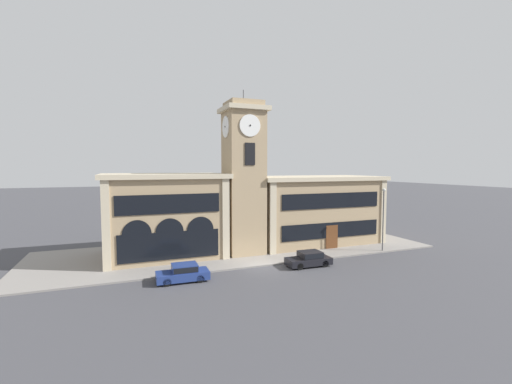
{
  "coord_description": "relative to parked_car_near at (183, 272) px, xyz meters",
  "views": [
    {
      "loc": [
        -11.89,
        -28.51,
        9.15
      ],
      "look_at": [
        0.65,
        3.34,
        6.67
      ],
      "focal_mm": 24.0,
      "sensor_mm": 36.0,
      "label": 1
    }
  ],
  "objects": [
    {
      "name": "parked_car_mid",
      "position": [
        11.56,
        0.0,
        -0.01
      ],
      "size": [
        4.2,
        1.92,
        1.37
      ],
      "rotation": [
        0.0,
        0.0,
        3.11
      ],
      "color": "black",
      "rests_on": "ground_plane"
    },
    {
      "name": "clock_tower",
      "position": [
        7.46,
        6.55,
        7.29
      ],
      "size": [
        4.45,
        4.45,
        17.09
      ],
      "color": "tan",
      "rests_on": "ground_plane"
    },
    {
      "name": "ground_plane",
      "position": [
        7.46,
        1.34,
        -0.72
      ],
      "size": [
        300.0,
        300.0,
        0.0
      ],
      "primitive_type": "plane",
      "color": "#424247"
    },
    {
      "name": "street_lamp",
      "position": [
        21.66,
        1.72,
        3.77
      ],
      "size": [
        0.36,
        0.36,
        6.77
      ],
      "color": "#4C4C51",
      "rests_on": "sidewalk_kerb"
    },
    {
      "name": "parked_car_near",
      "position": [
        0.0,
        0.0,
        0.0
      ],
      "size": [
        4.2,
        1.92,
        1.39
      ],
      "rotation": [
        0.0,
        0.0,
        3.11
      ],
      "color": "navy",
      "rests_on": "ground_plane"
    },
    {
      "name": "town_hall_left_wing",
      "position": [
        -0.43,
        8.7,
        3.56
      ],
      "size": [
        12.13,
        8.82,
        8.51
      ],
      "color": "tan",
      "rests_on": "ground_plane"
    },
    {
      "name": "town_hall_right_wing",
      "position": [
        17.14,
        8.71,
        3.34
      ],
      "size": [
        15.71,
        8.82,
        8.07
      ],
      "color": "tan",
      "rests_on": "ground_plane"
    },
    {
      "name": "sidewalk_kerb",
      "position": [
        7.46,
        8.07,
        -0.65
      ],
      "size": [
        42.36,
        13.46,
        0.15
      ],
      "color": "gray",
      "rests_on": "ground_plane"
    }
  ]
}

